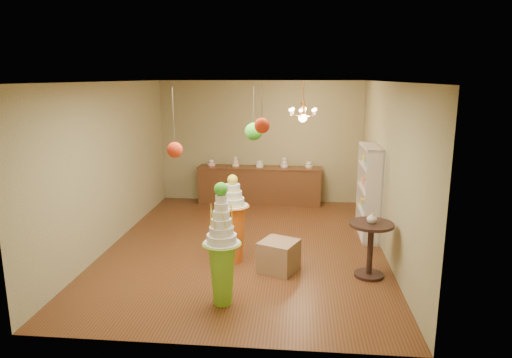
# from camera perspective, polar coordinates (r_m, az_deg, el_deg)

# --- Properties ---
(floor) EXTENTS (6.50, 6.50, 0.00)m
(floor) POSITION_cam_1_polar(r_m,az_deg,el_deg) (8.59, -1.29, -8.37)
(floor) COLOR #552E17
(floor) RESTS_ON ground
(ceiling) EXTENTS (6.50, 6.50, 0.00)m
(ceiling) POSITION_cam_1_polar(r_m,az_deg,el_deg) (8.02, -1.40, 12.07)
(ceiling) COLOR silver
(ceiling) RESTS_ON ground
(wall_back) EXTENTS (5.00, 0.04, 3.00)m
(wall_back) POSITION_cam_1_polar(r_m,az_deg,el_deg) (11.36, 0.58, 4.65)
(wall_back) COLOR #968E65
(wall_back) RESTS_ON ground
(wall_front) EXTENTS (5.00, 0.04, 3.00)m
(wall_front) POSITION_cam_1_polar(r_m,az_deg,el_deg) (5.06, -5.66, -5.61)
(wall_front) COLOR #968E65
(wall_front) RESTS_ON ground
(wall_left) EXTENTS (0.04, 6.50, 3.00)m
(wall_left) POSITION_cam_1_polar(r_m,az_deg,el_deg) (8.82, -17.70, 1.72)
(wall_left) COLOR #968E65
(wall_left) RESTS_ON ground
(wall_right) EXTENTS (0.04, 6.50, 3.00)m
(wall_right) POSITION_cam_1_polar(r_m,az_deg,el_deg) (8.27, 16.14, 1.12)
(wall_right) COLOR #968E65
(wall_right) RESTS_ON ground
(pedestal_green) EXTENTS (0.52, 0.52, 1.73)m
(pedestal_green) POSITION_cam_1_polar(r_m,az_deg,el_deg) (6.31, -4.27, -9.73)
(pedestal_green) COLOR #73B828
(pedestal_green) RESTS_ON floor
(pedestal_orange) EXTENTS (0.56, 0.56, 1.51)m
(pedestal_orange) POSITION_cam_1_polar(r_m,az_deg,el_deg) (7.72, -2.89, -5.89)
(pedestal_orange) COLOR orange
(pedestal_orange) RESTS_ON floor
(burlap_riser) EXTENTS (0.72, 0.72, 0.50)m
(burlap_riser) POSITION_cam_1_polar(r_m,az_deg,el_deg) (7.49, 2.86, -9.58)
(burlap_riser) COLOR #936E50
(burlap_riser) RESTS_ON floor
(sideboard) EXTENTS (3.04, 0.54, 1.16)m
(sideboard) POSITION_cam_1_polar(r_m,az_deg,el_deg) (11.28, 0.45, -0.70)
(sideboard) COLOR #55311A
(sideboard) RESTS_ON floor
(shelving_unit) EXTENTS (0.33, 1.20, 1.80)m
(shelving_unit) POSITION_cam_1_polar(r_m,az_deg,el_deg) (9.14, 14.01, -1.53)
(shelving_unit) COLOR beige
(shelving_unit) RESTS_ON floor
(round_table) EXTENTS (0.73, 0.73, 0.88)m
(round_table) POSITION_cam_1_polar(r_m,az_deg,el_deg) (7.38, 14.13, -7.66)
(round_table) COLOR black
(round_table) RESTS_ON floor
(vase) EXTENTS (0.19, 0.19, 0.16)m
(vase) POSITION_cam_1_polar(r_m,az_deg,el_deg) (7.25, 14.30, -4.73)
(vase) COLOR beige
(vase) RESTS_ON round_table
(pom_red_left) EXTENTS (0.21, 0.21, 0.97)m
(pom_red_left) POSITION_cam_1_polar(r_m,az_deg,el_deg) (6.16, -10.13, 3.62)
(pom_red_left) COLOR #403B2E
(pom_red_left) RESTS_ON ceiling
(pom_green_mid) EXTENTS (0.25, 0.25, 0.79)m
(pom_green_mid) POSITION_cam_1_polar(r_m,az_deg,el_deg) (6.44, -0.30, 5.96)
(pom_green_mid) COLOR #403B2E
(pom_green_mid) RESTS_ON ceiling
(pom_red_right) EXTENTS (0.19, 0.19, 0.59)m
(pom_red_right) POSITION_cam_1_polar(r_m,az_deg,el_deg) (5.57, 0.75, 6.70)
(pom_red_right) COLOR #403B2E
(pom_red_right) RESTS_ON ceiling
(chandelier) EXTENTS (0.80, 0.80, 0.85)m
(chandelier) POSITION_cam_1_polar(r_m,az_deg,el_deg) (9.59, 5.87, 7.92)
(chandelier) COLOR #EE9E54
(chandelier) RESTS_ON ceiling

